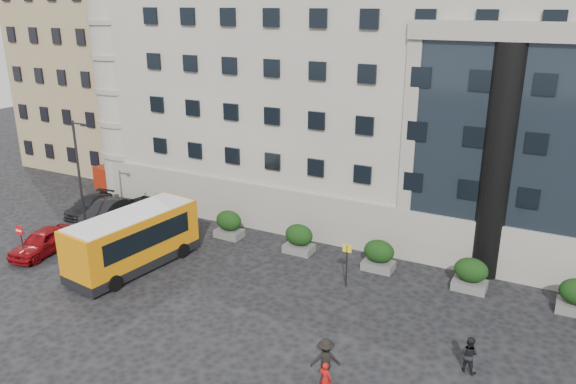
# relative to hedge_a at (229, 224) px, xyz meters

# --- Properties ---
(ground) EXTENTS (120.00, 120.00, 0.00)m
(ground) POSITION_rel_hedge_a_xyz_m (4.00, -7.80, -0.93)
(ground) COLOR black
(ground) RESTS_ON ground
(civic_building) EXTENTS (44.00, 24.00, 18.00)m
(civic_building) POSITION_rel_hedge_a_xyz_m (10.00, 14.20, 8.07)
(civic_building) COLOR gray
(civic_building) RESTS_ON ground
(entrance_column) EXTENTS (1.80, 1.80, 13.00)m
(entrance_column) POSITION_rel_hedge_a_xyz_m (16.00, 2.50, 5.57)
(entrance_column) COLOR black
(entrance_column) RESTS_ON ground
(apartment_near) EXTENTS (14.00, 14.00, 20.00)m
(apartment_near) POSITION_rel_hedge_a_xyz_m (-20.00, 12.20, 9.07)
(apartment_near) COLOR #927C55
(apartment_near) RESTS_ON ground
(apartment_far) EXTENTS (13.00, 13.00, 22.00)m
(apartment_far) POSITION_rel_hedge_a_xyz_m (-23.00, 30.20, 10.07)
(apartment_far) COLOR #7D5D49
(apartment_far) RESTS_ON ground
(hedge_a) EXTENTS (1.80, 1.26, 1.84)m
(hedge_a) POSITION_rel_hedge_a_xyz_m (0.00, 0.00, 0.00)
(hedge_a) COLOR #60605D
(hedge_a) RESTS_ON ground
(hedge_b) EXTENTS (1.80, 1.26, 1.84)m
(hedge_b) POSITION_rel_hedge_a_xyz_m (5.20, 0.00, 0.00)
(hedge_b) COLOR #60605D
(hedge_b) RESTS_ON ground
(hedge_c) EXTENTS (1.80, 1.26, 1.84)m
(hedge_c) POSITION_rel_hedge_a_xyz_m (10.40, 0.00, 0.00)
(hedge_c) COLOR #60605D
(hedge_c) RESTS_ON ground
(hedge_d) EXTENTS (1.80, 1.26, 1.84)m
(hedge_d) POSITION_rel_hedge_a_xyz_m (15.60, 0.00, 0.00)
(hedge_d) COLOR #60605D
(hedge_d) RESTS_ON ground
(street_lamp) EXTENTS (1.16, 0.18, 8.00)m
(street_lamp) POSITION_rel_hedge_a_xyz_m (-7.94, -4.80, 3.44)
(street_lamp) COLOR #262628
(street_lamp) RESTS_ON ground
(bus_stop_sign) EXTENTS (0.50, 0.08, 2.52)m
(bus_stop_sign) POSITION_rel_hedge_a_xyz_m (9.50, -2.80, 0.80)
(bus_stop_sign) COLOR #262628
(bus_stop_sign) RESTS_ON ground
(no_entry_sign) EXTENTS (0.64, 0.16, 2.32)m
(no_entry_sign) POSITION_rel_hedge_a_xyz_m (-9.00, -8.84, 0.72)
(no_entry_sign) COLOR #262628
(no_entry_sign) RESTS_ON ground
(minibus) EXTENTS (3.78, 8.33, 3.35)m
(minibus) POSITION_rel_hedge_a_xyz_m (-2.45, -6.35, 0.92)
(minibus) COLOR orange
(minibus) RESTS_ON ground
(red_truck) EXTENTS (3.15, 5.83, 3.01)m
(red_truck) POSITION_rel_hedge_a_xyz_m (-13.45, 5.52, 0.61)
(red_truck) COLOR maroon
(red_truck) RESTS_ON ground
(parked_car_a) EXTENTS (2.35, 4.76, 1.56)m
(parked_car_a) POSITION_rel_hedge_a_xyz_m (-8.85, -7.50, -0.15)
(parked_car_a) COLOR maroon
(parked_car_a) RESTS_ON ground
(parked_car_b) EXTENTS (2.08, 4.60, 1.46)m
(parked_car_b) POSITION_rel_hedge_a_xyz_m (-9.41, -1.60, -0.20)
(parked_car_b) COLOR black
(parked_car_b) RESTS_ON ground
(parked_car_c) EXTENTS (2.36, 4.55, 1.26)m
(parked_car_c) POSITION_rel_hedge_a_xyz_m (-11.63, -1.08, -0.30)
(parked_car_c) COLOR black
(parked_car_c) RESTS_ON ground
(parked_car_d) EXTENTS (2.97, 5.05, 1.32)m
(parked_car_d) POSITION_rel_hedge_a_xyz_m (-8.03, 2.17, -0.27)
(parked_car_d) COLOR black
(parked_car_d) RESTS_ON ground
(pedestrian_a) EXTENTS (0.62, 0.46, 1.54)m
(pedestrian_a) POSITION_rel_hedge_a_xyz_m (12.18, -11.63, -0.16)
(pedestrian_a) COLOR #9F120F
(pedestrian_a) RESTS_ON ground
(pedestrian_b) EXTENTS (0.92, 0.79, 1.64)m
(pedestrian_b) POSITION_rel_hedge_a_xyz_m (16.89, -7.38, -0.11)
(pedestrian_b) COLOR black
(pedestrian_b) RESTS_ON ground
(pedestrian_c) EXTENTS (1.42, 1.24, 1.90)m
(pedestrian_c) POSITION_rel_hedge_a_xyz_m (11.77, -10.68, 0.02)
(pedestrian_c) COLOR black
(pedestrian_c) RESTS_ON ground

